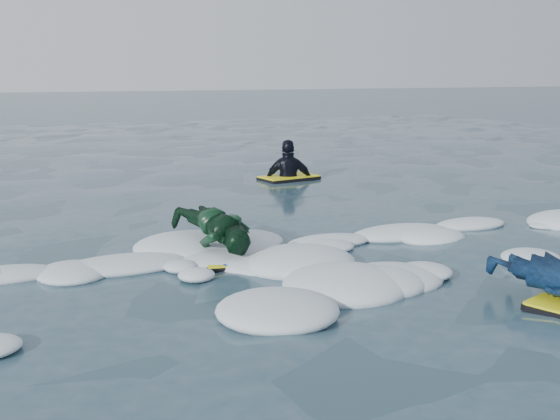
{
  "coord_description": "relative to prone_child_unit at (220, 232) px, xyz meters",
  "views": [
    {
      "loc": [
        -2.78,
        -5.39,
        1.95
      ],
      "look_at": [
        0.0,
        1.6,
        0.44
      ],
      "focal_mm": 45.0,
      "sensor_mm": 36.0,
      "label": 1
    }
  ],
  "objects": [
    {
      "name": "prone_child_unit",
      "position": [
        0.0,
        0.0,
        0.0
      ],
      "size": [
        0.76,
        1.38,
        0.52
      ],
      "rotation": [
        0.0,
        0.0,
        1.43
      ],
      "color": "black",
      "rests_on": "ground"
    },
    {
      "name": "waiting_rider_unit",
      "position": [
        2.68,
        4.58,
        -0.32
      ],
      "size": [
        1.15,
        0.78,
        1.58
      ],
      "rotation": [
        0.0,
        0.0,
        0.21
      ],
      "color": "black",
      "rests_on": "ground"
    },
    {
      "name": "ground",
      "position": [
        0.71,
        -1.53,
        -0.27
      ],
      "size": [
        120.0,
        120.0,
        0.0
      ],
      "primitive_type": "plane",
      "color": "#18343A",
      "rests_on": "ground"
    },
    {
      "name": "foam_band",
      "position": [
        0.71,
        -0.5,
        -0.27
      ],
      "size": [
        12.0,
        3.1,
        0.3
      ],
      "primitive_type": null,
      "color": "silver",
      "rests_on": "ground"
    }
  ]
}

